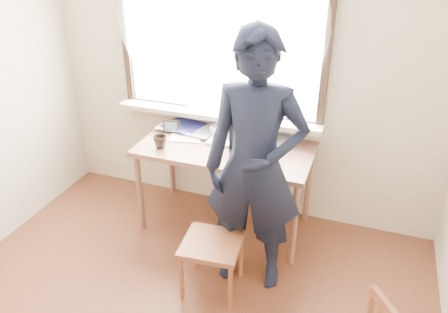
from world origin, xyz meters
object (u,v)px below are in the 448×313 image
(desk, at_px, (225,156))
(laptop, at_px, (252,147))
(mug_white, at_px, (217,131))
(person, at_px, (255,167))
(work_chair, at_px, (212,249))
(mug_dark, at_px, (160,142))

(desk, bearing_deg, laptop, -7.45)
(desk, bearing_deg, mug_white, 128.23)
(laptop, bearing_deg, desk, 172.55)
(desk, xyz_separation_m, laptop, (0.23, -0.03, 0.14))
(mug_white, relative_size, person, 0.07)
(work_chair, xyz_separation_m, person, (0.23, 0.24, 0.59))
(desk, height_order, work_chair, desk)
(laptop, bearing_deg, work_chair, -94.32)
(mug_dark, bearing_deg, laptop, 12.45)
(desk, relative_size, mug_white, 11.26)
(laptop, relative_size, mug_dark, 3.83)
(work_chair, bearing_deg, mug_dark, 139.12)
(desk, xyz_separation_m, mug_white, (-0.14, 0.18, 0.13))
(mug_dark, bearing_deg, work_chair, -40.88)
(person, bearing_deg, mug_white, 121.13)
(work_chair, distance_m, person, 0.68)
(mug_dark, relative_size, work_chair, 0.26)
(desk, height_order, mug_white, mug_white)
(mug_dark, distance_m, work_chair, 1.01)
(laptop, height_order, work_chair, laptop)
(desk, xyz_separation_m, work_chair, (0.18, -0.78, -0.34))
(laptop, relative_size, mug_white, 3.43)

